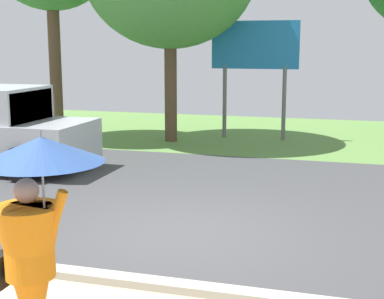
{
  "coord_description": "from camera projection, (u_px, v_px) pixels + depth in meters",
  "views": [
    {
      "loc": [
        2.48,
        -7.89,
        2.84
      ],
      "look_at": [
        -0.11,
        1.0,
        1.1
      ],
      "focal_mm": 52.84,
      "sensor_mm": 36.0,
      "label": 1
    }
  ],
  "objects": [
    {
      "name": "ground_plane",
      "position": [
        224.0,
        188.0,
        11.44
      ],
      "size": [
        40.0,
        22.0,
        0.2
      ],
      "color": "#424244"
    },
    {
      "name": "roadside_billboard",
      "position": [
        255.0,
        54.0,
        16.67
      ],
      "size": [
        2.6,
        0.12,
        3.5
      ],
      "color": "slate",
      "rests_on": "ground_plane"
    },
    {
      "name": "monk_pedestrian",
      "position": [
        33.0,
        242.0,
        4.95
      ],
      "size": [
        1.11,
        1.07,
        2.13
      ],
      "rotation": [
        0.0,
        0.0,
        -0.12
      ],
      "color": "orange",
      "rests_on": "ground_plane"
    }
  ]
}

